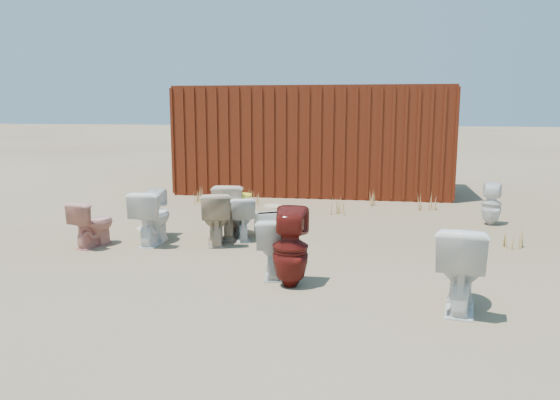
% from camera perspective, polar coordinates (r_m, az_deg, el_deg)
% --- Properties ---
extents(ground, '(100.00, 100.00, 0.00)m').
position_cam_1_polar(ground, '(7.83, -0.77, -4.70)').
color(ground, brown).
rests_on(ground, ground).
extents(shipping_container, '(6.00, 2.40, 2.40)m').
position_cam_1_polar(shipping_container, '(12.75, 3.61, 6.33)').
color(shipping_container, '#52170D').
rests_on(shipping_container, ground).
extents(toilet_front_a, '(0.44, 0.77, 0.78)m').
position_cam_1_polar(toilet_front_a, '(8.03, -13.22, -1.74)').
color(toilet_front_a, white).
rests_on(toilet_front_a, ground).
extents(toilet_front_pink, '(0.54, 0.72, 0.66)m').
position_cam_1_polar(toilet_front_pink, '(8.12, -18.96, -2.33)').
color(toilet_front_pink, tan).
rests_on(toilet_front_pink, ground).
extents(toilet_front_c, '(0.50, 0.74, 0.70)m').
position_cam_1_polar(toilet_front_c, '(6.35, -0.67, -4.84)').
color(toilet_front_c, silver).
rests_on(toilet_front_c, ground).
extents(toilet_front_maroon, '(0.40, 0.41, 0.87)m').
position_cam_1_polar(toilet_front_maroon, '(5.96, 1.10, -5.00)').
color(toilet_front_maroon, '#5D140F').
rests_on(toilet_front_maroon, ground).
extents(toilet_front_e, '(0.60, 0.89, 0.84)m').
position_cam_1_polar(toilet_front_e, '(5.59, 18.36, -6.66)').
color(toilet_front_e, white).
rests_on(toilet_front_e, ground).
extents(toilet_back_a, '(0.35, 0.36, 0.73)m').
position_cam_1_polar(toilet_back_a, '(8.43, -12.97, -1.38)').
color(toilet_back_a, silver).
rests_on(toilet_back_a, ground).
extents(toilet_back_beige_left, '(0.63, 0.84, 0.76)m').
position_cam_1_polar(toilet_back_beige_left, '(7.87, -6.76, -1.85)').
color(toilet_back_beige_left, tan).
rests_on(toilet_back_beige_left, ground).
extents(toilet_back_beige_right, '(0.53, 0.84, 0.82)m').
position_cam_1_polar(toilet_back_beige_right, '(8.29, -5.12, -1.03)').
color(toilet_back_beige_right, beige).
rests_on(toilet_back_beige_right, ground).
extents(toilet_back_yellowlid, '(0.56, 0.72, 0.65)m').
position_cam_1_polar(toilet_back_yellowlid, '(8.12, -4.09, -1.85)').
color(toilet_back_yellowlid, white).
rests_on(toilet_back_yellowlid, ground).
extents(toilet_back_e, '(0.37, 0.38, 0.70)m').
position_cam_1_polar(toilet_back_e, '(9.74, 21.22, -0.41)').
color(toilet_back_e, white).
rests_on(toilet_back_e, ground).
extents(yellow_lid, '(0.33, 0.41, 0.02)m').
position_cam_1_polar(yellow_lid, '(8.06, -4.12, 0.49)').
color(yellow_lid, yellow).
rests_on(yellow_lid, toilet_back_yellowlid).
extents(loose_tank, '(0.53, 0.42, 0.35)m').
position_cam_1_polar(loose_tank, '(8.39, -0.89, -2.50)').
color(loose_tank, white).
rests_on(loose_tank, ground).
extents(loose_lid_near, '(0.55, 0.61, 0.02)m').
position_cam_1_polar(loose_lid_near, '(9.05, -13.59, -2.92)').
color(loose_lid_near, '#CCB394').
rests_on(loose_lid_near, ground).
extents(loose_lid_far, '(0.52, 0.57, 0.02)m').
position_cam_1_polar(loose_lid_far, '(10.77, -0.72, -0.65)').
color(loose_lid_far, beige).
rests_on(loose_lid_far, ground).
extents(weed_clump_a, '(0.36, 0.36, 0.30)m').
position_cam_1_polar(weed_clump_a, '(11.26, -8.32, 0.42)').
color(weed_clump_a, '#AA8144').
rests_on(weed_clump_a, ground).
extents(weed_clump_b, '(0.32, 0.32, 0.30)m').
position_cam_1_polar(weed_clump_b, '(10.11, 6.19, -0.57)').
color(weed_clump_b, '#AA8144').
rests_on(weed_clump_b, ground).
extents(weed_clump_c, '(0.36, 0.36, 0.30)m').
position_cam_1_polar(weed_clump_c, '(10.78, 15.15, -0.23)').
color(weed_clump_c, '#AA8144').
rests_on(weed_clump_c, ground).
extents(weed_clump_d, '(0.30, 0.30, 0.29)m').
position_cam_1_polar(weed_clump_d, '(11.06, -2.76, 0.32)').
color(weed_clump_d, '#AA8144').
rests_on(weed_clump_d, ground).
extents(weed_clump_e, '(0.34, 0.34, 0.32)m').
position_cam_1_polar(weed_clump_e, '(11.05, 9.86, 0.26)').
color(weed_clump_e, '#AA8144').
rests_on(weed_clump_e, ground).
extents(weed_clump_f, '(0.28, 0.28, 0.27)m').
position_cam_1_polar(weed_clump_f, '(8.25, 23.30, -3.80)').
color(weed_clump_f, '#AA8144').
rests_on(weed_clump_f, ground).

